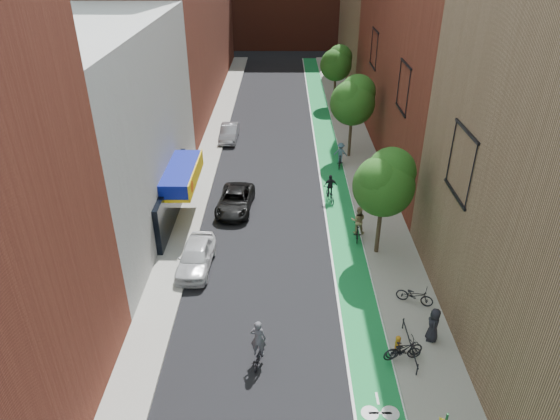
{
  "coord_description": "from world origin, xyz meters",
  "views": [
    {
      "loc": [
        0.18,
        -14.02,
        16.45
      ],
      "look_at": [
        0.01,
        12.43,
        1.5
      ],
      "focal_mm": 32.0,
      "sensor_mm": 36.0,
      "label": 1
    }
  ],
  "objects_px": {
    "pedestrian": "(434,325)",
    "fire_hydrant": "(398,342)",
    "cyclist_lane_mid": "(330,192)",
    "cyclist_lane_far": "(340,156)",
    "parked_car_black": "(235,201)",
    "cyclist_lead": "(258,348)",
    "cyclist_lane_near": "(358,225)",
    "parked_car_silver": "(229,133)",
    "parked_car_white": "(196,256)"
  },
  "relations": [
    {
      "from": "parked_car_silver",
      "to": "cyclist_lead",
      "type": "xyz_separation_m",
      "value": [
        3.75,
        -26.17,
        0.11
      ]
    },
    {
      "from": "parked_car_black",
      "to": "parked_car_silver",
      "type": "height_order",
      "value": "parked_car_silver"
    },
    {
      "from": "pedestrian",
      "to": "cyclist_lane_far",
      "type": "bearing_deg",
      "value": -160.43
    },
    {
      "from": "parked_car_black",
      "to": "pedestrian",
      "type": "relative_size",
      "value": 2.76
    },
    {
      "from": "pedestrian",
      "to": "fire_hydrant",
      "type": "xyz_separation_m",
      "value": [
        -1.64,
        -0.55,
        -0.5
      ]
    },
    {
      "from": "cyclist_lead",
      "to": "cyclist_lane_near",
      "type": "relative_size",
      "value": 1.04
    },
    {
      "from": "parked_car_black",
      "to": "cyclist_lane_far",
      "type": "distance_m",
      "value": 10.41
    },
    {
      "from": "parked_car_black",
      "to": "parked_car_silver",
      "type": "xyz_separation_m",
      "value": [
        -1.6,
        12.64,
        0.02
      ]
    },
    {
      "from": "parked_car_white",
      "to": "parked_car_black",
      "type": "bearing_deg",
      "value": 78.73
    },
    {
      "from": "pedestrian",
      "to": "parked_car_white",
      "type": "bearing_deg",
      "value": -103.19
    },
    {
      "from": "parked_car_white",
      "to": "pedestrian",
      "type": "xyz_separation_m",
      "value": [
        11.54,
        -5.66,
        0.27
      ]
    },
    {
      "from": "cyclist_lead",
      "to": "cyclist_lane_mid",
      "type": "bearing_deg",
      "value": -97.08
    },
    {
      "from": "parked_car_white",
      "to": "cyclist_lane_far",
      "type": "xyz_separation_m",
      "value": [
        9.3,
        13.62,
        0.11
      ]
    },
    {
      "from": "parked_car_black",
      "to": "pedestrian",
      "type": "xyz_separation_m",
      "value": [
        9.94,
        -12.28,
        0.35
      ]
    },
    {
      "from": "cyclist_lane_near",
      "to": "cyclist_lead",
      "type": "bearing_deg",
      "value": 69.08
    },
    {
      "from": "parked_car_black",
      "to": "pedestrian",
      "type": "height_order",
      "value": "pedestrian"
    },
    {
      "from": "parked_car_silver",
      "to": "fire_hydrant",
      "type": "xyz_separation_m",
      "value": [
        9.9,
        -25.47,
        -0.17
      ]
    },
    {
      "from": "parked_car_black",
      "to": "fire_hydrant",
      "type": "distance_m",
      "value": 15.28
    },
    {
      "from": "parked_car_silver",
      "to": "cyclist_lane_mid",
      "type": "height_order",
      "value": "cyclist_lane_mid"
    },
    {
      "from": "parked_car_white",
      "to": "cyclist_lane_near",
      "type": "xyz_separation_m",
      "value": [
        9.3,
        3.08,
        0.18
      ]
    },
    {
      "from": "parked_car_white",
      "to": "parked_car_black",
      "type": "xyz_separation_m",
      "value": [
        1.6,
        6.62,
        -0.08
      ]
    },
    {
      "from": "fire_hydrant",
      "to": "cyclist_lane_far",
      "type": "bearing_deg",
      "value": 91.73
    },
    {
      "from": "cyclist_lead",
      "to": "cyclist_lane_far",
      "type": "xyz_separation_m",
      "value": [
        5.55,
        20.53,
        0.06
      ]
    },
    {
      "from": "cyclist_lane_far",
      "to": "fire_hydrant",
      "type": "bearing_deg",
      "value": 103.95
    },
    {
      "from": "parked_car_black",
      "to": "cyclist_lead",
      "type": "bearing_deg",
      "value": -76.91
    },
    {
      "from": "parked_car_black",
      "to": "parked_car_silver",
      "type": "relative_size",
      "value": 1.15
    },
    {
      "from": "cyclist_lead",
      "to": "cyclist_lane_near",
      "type": "height_order",
      "value": "cyclist_lead"
    },
    {
      "from": "parked_car_black",
      "to": "cyclist_lead",
      "type": "xyz_separation_m",
      "value": [
        2.15,
        -13.53,
        0.13
      ]
    },
    {
      "from": "parked_car_black",
      "to": "cyclist_lane_far",
      "type": "bearing_deg",
      "value": 46.35
    },
    {
      "from": "parked_car_white",
      "to": "parked_car_silver",
      "type": "distance_m",
      "value": 19.26
    },
    {
      "from": "cyclist_lane_mid",
      "to": "parked_car_white",
      "type": "bearing_deg",
      "value": 33.26
    },
    {
      "from": "cyclist_lead",
      "to": "parked_car_white",
      "type": "bearing_deg",
      "value": -52.44
    },
    {
      "from": "cyclist_lane_mid",
      "to": "cyclist_lane_far",
      "type": "height_order",
      "value": "cyclist_lane_far"
    },
    {
      "from": "fire_hydrant",
      "to": "cyclist_lane_near",
      "type": "bearing_deg",
      "value": 93.7
    },
    {
      "from": "parked_car_black",
      "to": "cyclist_lane_far",
      "type": "height_order",
      "value": "cyclist_lane_far"
    },
    {
      "from": "parked_car_black",
      "to": "pedestrian",
      "type": "bearing_deg",
      "value": -46.93
    },
    {
      "from": "cyclist_lane_far",
      "to": "cyclist_lane_near",
      "type": "bearing_deg",
      "value": 102.22
    },
    {
      "from": "parked_car_silver",
      "to": "parked_car_black",
      "type": "bearing_deg",
      "value": -81.2
    },
    {
      "from": "cyclist_lane_near",
      "to": "cyclist_lane_far",
      "type": "xyz_separation_m",
      "value": [
        0.0,
        10.55,
        -0.06
      ]
    },
    {
      "from": "cyclist_lane_mid",
      "to": "cyclist_lane_far",
      "type": "distance_m",
      "value": 5.89
    },
    {
      "from": "cyclist_lead",
      "to": "pedestrian",
      "type": "bearing_deg",
      "value": -161.85
    },
    {
      "from": "cyclist_lane_near",
      "to": "pedestrian",
      "type": "distance_m",
      "value": 9.02
    },
    {
      "from": "cyclist_lane_far",
      "to": "cyclist_lead",
      "type": "bearing_deg",
      "value": 87.08
    },
    {
      "from": "fire_hydrant",
      "to": "pedestrian",
      "type": "bearing_deg",
      "value": 18.42
    },
    {
      "from": "cyclist_lane_mid",
      "to": "cyclist_lane_far",
      "type": "relative_size",
      "value": 0.98
    },
    {
      "from": "parked_car_silver",
      "to": "cyclist_lead",
      "type": "bearing_deg",
      "value": -80.27
    },
    {
      "from": "pedestrian",
      "to": "parked_car_black",
      "type": "bearing_deg",
      "value": -128.08
    },
    {
      "from": "parked_car_white",
      "to": "fire_hydrant",
      "type": "distance_m",
      "value": 11.69
    },
    {
      "from": "cyclist_lane_near",
      "to": "pedestrian",
      "type": "bearing_deg",
      "value": 112.57
    },
    {
      "from": "cyclist_lane_mid",
      "to": "cyclist_lane_near",
      "type": "bearing_deg",
      "value": 93.67
    }
  ]
}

